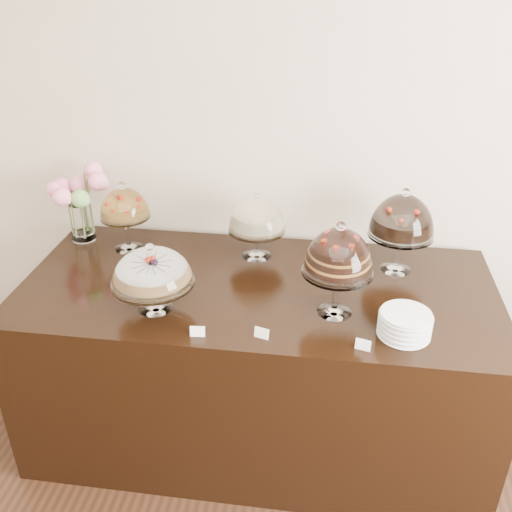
# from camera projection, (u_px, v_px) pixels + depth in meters

# --- Properties ---
(wall_back) EXTENTS (5.00, 0.04, 3.00)m
(wall_back) POSITION_uv_depth(u_px,v_px,m) (323.00, 127.00, 2.81)
(wall_back) COLOR beige
(wall_back) RESTS_ON ground
(display_counter) EXTENTS (2.20, 1.00, 0.90)m
(display_counter) POSITION_uv_depth(u_px,v_px,m) (257.00, 361.00, 2.86)
(display_counter) COLOR black
(display_counter) RESTS_ON ground
(cake_stand_sugar_sponge) EXTENTS (0.35, 0.35, 0.31)m
(cake_stand_sugar_sponge) POSITION_uv_depth(u_px,v_px,m) (152.00, 270.00, 2.39)
(cake_stand_sugar_sponge) COLOR white
(cake_stand_sugar_sponge) RESTS_ON display_counter
(cake_stand_choco_layer) EXTENTS (0.30, 0.30, 0.43)m
(cake_stand_choco_layer) POSITION_uv_depth(u_px,v_px,m) (339.00, 255.00, 2.32)
(cake_stand_choco_layer) COLOR white
(cake_stand_choco_layer) RESTS_ON display_counter
(cake_stand_cheesecake) EXTENTS (0.29, 0.29, 0.34)m
(cake_stand_cheesecake) POSITION_uv_depth(u_px,v_px,m) (257.00, 218.00, 2.80)
(cake_stand_cheesecake) COLOR white
(cake_stand_cheesecake) RESTS_ON display_counter
(cake_stand_dark_choco) EXTENTS (0.31, 0.31, 0.42)m
(cake_stand_dark_choco) POSITION_uv_depth(u_px,v_px,m) (402.00, 219.00, 2.65)
(cake_stand_dark_choco) COLOR white
(cake_stand_dark_choco) RESTS_ON display_counter
(cake_stand_fruit_tart) EXTENTS (0.25, 0.25, 0.37)m
(cake_stand_fruit_tart) POSITION_uv_depth(u_px,v_px,m) (124.00, 207.00, 2.86)
(cake_stand_fruit_tart) COLOR white
(cake_stand_fruit_tart) RESTS_ON display_counter
(flower_vase) EXTENTS (0.33, 0.31, 0.41)m
(flower_vase) POSITION_uv_depth(u_px,v_px,m) (78.00, 197.00, 2.96)
(flower_vase) COLOR white
(flower_vase) RESTS_ON display_counter
(plate_stack) EXTENTS (0.21, 0.21, 0.10)m
(plate_stack) POSITION_uv_depth(u_px,v_px,m) (405.00, 324.00, 2.28)
(plate_stack) COLOR white
(plate_stack) RESTS_ON display_counter
(price_card_left) EXTENTS (0.06, 0.02, 0.04)m
(price_card_left) POSITION_uv_depth(u_px,v_px,m) (197.00, 331.00, 2.29)
(price_card_left) COLOR white
(price_card_left) RESTS_ON display_counter
(price_card_right) EXTENTS (0.06, 0.03, 0.04)m
(price_card_right) POSITION_uv_depth(u_px,v_px,m) (363.00, 345.00, 2.21)
(price_card_right) COLOR white
(price_card_right) RESTS_ON display_counter
(price_card_extra) EXTENTS (0.06, 0.03, 0.04)m
(price_card_extra) POSITION_uv_depth(u_px,v_px,m) (262.00, 333.00, 2.28)
(price_card_extra) COLOR white
(price_card_extra) RESTS_ON display_counter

